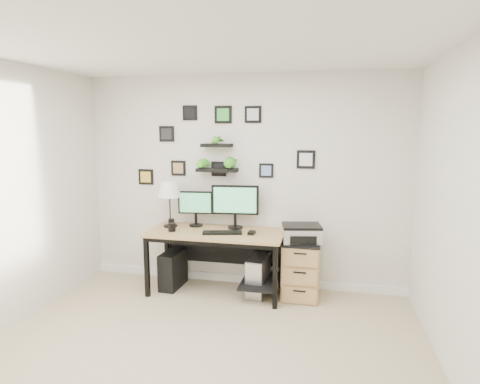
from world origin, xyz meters
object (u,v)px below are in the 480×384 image
(pc_tower_black, at_px, (173,269))
(pc_tower_grey, at_px, (258,275))
(monitor_right, at_px, (235,203))
(printer, at_px, (301,233))
(monitor_left, at_px, (196,206))
(file_cabinet, at_px, (301,269))
(table_lamp, at_px, (170,190))
(mug, at_px, (172,227))
(desk, at_px, (220,241))

(pc_tower_black, xyz_separation_m, pc_tower_grey, (1.07, 0.02, -0.00))
(monitor_right, bearing_deg, printer, -9.10)
(pc_tower_black, height_order, pc_tower_grey, same)
(monitor_left, distance_m, printer, 1.34)
(monitor_left, height_order, file_cabinet, monitor_left)
(monitor_left, distance_m, monitor_right, 0.51)
(pc_tower_grey, bearing_deg, printer, 0.93)
(monitor_right, relative_size, table_lamp, 1.01)
(mug, bearing_deg, monitor_left, 57.19)
(table_lamp, height_order, pc_tower_grey, table_lamp)
(pc_tower_grey, height_order, file_cabinet, file_cabinet)
(monitor_right, distance_m, table_lamp, 0.82)
(monitor_right, bearing_deg, pc_tower_black, -168.39)
(printer, bearing_deg, desk, -178.16)
(monitor_left, xyz_separation_m, pc_tower_black, (-0.25, -0.16, -0.78))
(pc_tower_black, height_order, printer, printer)
(monitor_left, relative_size, printer, 0.91)
(table_lamp, height_order, mug, table_lamp)
(pc_tower_grey, bearing_deg, monitor_right, 156.20)
(pc_tower_grey, relative_size, file_cabinet, 0.70)
(pc_tower_grey, distance_m, file_cabinet, 0.52)
(table_lamp, bearing_deg, monitor_left, 15.32)
(mug, relative_size, file_cabinet, 0.15)
(desk, distance_m, table_lamp, 0.87)
(file_cabinet, bearing_deg, monitor_right, 172.84)
(monitor_left, relative_size, pc_tower_grey, 0.94)
(desk, relative_size, pc_tower_black, 3.56)
(table_lamp, bearing_deg, file_cabinet, -0.83)
(pc_tower_black, xyz_separation_m, printer, (1.57, 0.03, 0.54))
(pc_tower_black, bearing_deg, file_cabinet, 5.59)
(desk, distance_m, pc_tower_black, 0.72)
(desk, xyz_separation_m, file_cabinet, (0.97, 0.06, -0.29))
(monitor_right, bearing_deg, pc_tower_grey, -23.80)
(monitor_left, height_order, mug, monitor_left)
(file_cabinet, bearing_deg, printer, -101.01)
(desk, xyz_separation_m, monitor_right, (0.15, 0.16, 0.44))
(desk, relative_size, printer, 3.30)
(mug, xyz_separation_m, printer, (1.51, 0.17, -0.03))
(monitor_right, xyz_separation_m, printer, (0.81, -0.13, -0.30))
(mug, bearing_deg, printer, 6.37)
(monitor_left, distance_m, mug, 0.42)
(desk, distance_m, printer, 0.97)
(desk, bearing_deg, mug, -165.80)
(desk, xyz_separation_m, pc_tower_black, (-0.60, 0.00, -0.40))
(monitor_right, bearing_deg, file_cabinet, -7.16)
(desk, xyz_separation_m, monitor_left, (-0.35, 0.16, 0.38))
(table_lamp, bearing_deg, printer, -1.79)
(desk, height_order, pc_tower_grey, desk)
(pc_tower_black, bearing_deg, desk, 3.19)
(monitor_right, bearing_deg, table_lamp, -174.40)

